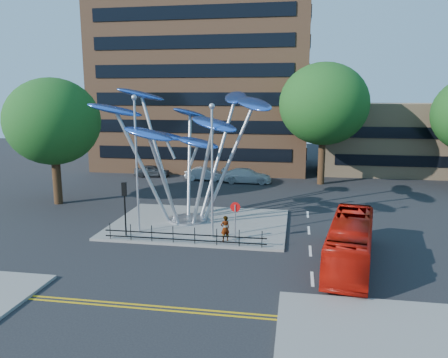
% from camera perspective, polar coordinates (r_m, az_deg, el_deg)
% --- Properties ---
extents(ground, '(120.00, 120.00, 0.00)m').
position_cam_1_polar(ground, '(24.95, -4.01, -10.06)').
color(ground, black).
rests_on(ground, ground).
extents(traffic_island, '(12.00, 9.00, 0.15)m').
position_cam_1_polar(traffic_island, '(30.67, -3.19, -5.86)').
color(traffic_island, slate).
rests_on(traffic_island, ground).
extents(pavement_right, '(12.00, 6.00, 0.15)m').
position_cam_1_polar(pavement_right, '(18.75, 26.57, -18.47)').
color(pavement_right, slate).
rests_on(pavement_right, ground).
extents(double_yellow_near, '(40.00, 0.12, 0.01)m').
position_cam_1_polar(double_yellow_near, '(19.67, -8.28, -16.15)').
color(double_yellow_near, gold).
rests_on(double_yellow_near, ground).
extents(double_yellow_far, '(40.00, 0.12, 0.01)m').
position_cam_1_polar(double_yellow_far, '(19.42, -8.56, -16.54)').
color(double_yellow_far, gold).
rests_on(double_yellow_far, ground).
extents(brick_tower, '(25.00, 15.00, 30.00)m').
position_cam_1_polar(brick_tower, '(56.17, -2.43, 17.12)').
color(brick_tower, brown).
rests_on(brick_tower, ground).
extents(low_building_near, '(15.00, 8.00, 8.00)m').
position_cam_1_polar(low_building_near, '(53.87, 20.83, 4.97)').
color(low_building_near, tan).
rests_on(low_building_near, ground).
extents(tree_right, '(8.80, 8.80, 12.11)m').
position_cam_1_polar(tree_right, '(44.70, 12.92, 9.51)').
color(tree_right, black).
rests_on(tree_right, ground).
extents(tree_left, '(7.60, 7.60, 10.32)m').
position_cam_1_polar(tree_left, '(38.11, -21.47, 6.97)').
color(tree_left, black).
rests_on(tree_left, ground).
extents(leaf_sculpture, '(12.72, 9.54, 9.51)m').
position_cam_1_polar(leaf_sculpture, '(30.35, -5.02, 7.01)').
color(leaf_sculpture, '#9EA0A5').
rests_on(leaf_sculpture, traffic_island).
extents(street_lamp_left, '(0.36, 0.36, 8.80)m').
position_cam_1_polar(street_lamp_left, '(28.23, -11.39, 3.45)').
color(street_lamp_left, '#9EA0A5').
rests_on(street_lamp_left, traffic_island).
extents(street_lamp_right, '(0.36, 0.36, 8.30)m').
position_cam_1_polar(street_lamp_right, '(26.40, -1.57, 2.58)').
color(street_lamp_right, '#9EA0A5').
rests_on(street_lamp_right, traffic_island).
extents(traffic_light_island, '(0.28, 0.18, 3.42)m').
position_cam_1_polar(traffic_light_island, '(27.98, -12.87, -2.39)').
color(traffic_light_island, black).
rests_on(traffic_light_island, traffic_island).
extents(no_entry_sign_island, '(0.60, 0.10, 2.45)m').
position_cam_1_polar(no_entry_sign_island, '(26.37, 1.48, -4.72)').
color(no_entry_sign_island, '#9EA0A5').
rests_on(no_entry_sign_island, traffic_island).
extents(pedestrian_railing_front, '(10.00, 0.06, 1.00)m').
position_cam_1_polar(pedestrian_railing_front, '(26.55, -5.27, -7.50)').
color(pedestrian_railing_front, black).
rests_on(pedestrian_railing_front, traffic_island).
extents(red_bus, '(3.56, 9.15, 2.49)m').
position_cam_1_polar(red_bus, '(24.30, 16.18, -7.95)').
color(red_bus, '#B01108').
rests_on(red_bus, ground).
extents(pedestrian, '(0.69, 0.63, 1.58)m').
position_cam_1_polar(pedestrian, '(26.69, 0.14, -6.47)').
color(pedestrian, gray).
rests_on(pedestrian, traffic_island).
extents(parked_car_left, '(4.03, 1.96, 1.33)m').
position_cam_1_polar(parked_car_left, '(48.99, -9.37, 1.07)').
color(parked_car_left, '#3C3F43').
rests_on(parked_car_left, ground).
extents(parked_car_mid, '(4.23, 1.58, 1.38)m').
position_cam_1_polar(parked_car_mid, '(46.32, -2.46, 0.67)').
color(parked_car_mid, '#AEB2B6').
rests_on(parked_car_mid, ground).
extents(parked_car_right, '(5.14, 2.16, 1.48)m').
position_cam_1_polar(parked_car_right, '(45.01, 2.99, 0.43)').
color(parked_car_right, silver).
rests_on(parked_car_right, ground).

